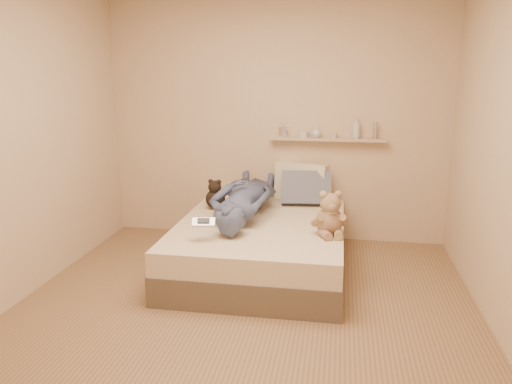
% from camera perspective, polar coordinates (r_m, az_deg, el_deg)
% --- Properties ---
extents(room, '(3.80, 3.80, 3.80)m').
position_cam_1_polar(room, '(3.47, -1.82, 5.50)').
color(room, olive).
rests_on(room, ground).
extents(bed, '(1.50, 1.90, 0.45)m').
position_cam_1_polar(bed, '(4.63, 0.59, -6.12)').
color(bed, brown).
rests_on(bed, floor).
extents(game_console, '(0.19, 0.11, 0.06)m').
position_cam_1_polar(game_console, '(4.03, -6.01, -3.43)').
color(game_console, '#ABAEB2').
rests_on(game_console, bed).
extents(teddy_bear, '(0.31, 0.31, 0.39)m').
position_cam_1_polar(teddy_bear, '(4.21, 8.44, -2.81)').
color(teddy_bear, '#9F7957').
rests_on(teddy_bear, bed).
extents(dark_plush, '(0.20, 0.20, 0.30)m').
position_cam_1_polar(dark_plush, '(4.98, -4.68, -0.45)').
color(dark_plush, black).
rests_on(dark_plush, bed).
extents(pillow_cream, '(0.58, 0.34, 0.41)m').
position_cam_1_polar(pillow_cream, '(5.27, 5.21, 1.12)').
color(pillow_cream, beige).
rests_on(pillow_cream, bed).
extents(pillow_grey, '(0.52, 0.32, 0.37)m').
position_cam_1_polar(pillow_grey, '(5.14, 5.75, 0.43)').
color(pillow_grey, slate).
rests_on(pillow_grey, bed).
extents(person, '(0.56, 1.51, 0.36)m').
position_cam_1_polar(person, '(4.72, -1.40, -0.57)').
color(person, '#484D72').
rests_on(person, bed).
extents(wall_shelf, '(1.20, 0.12, 0.03)m').
position_cam_1_polar(wall_shelf, '(5.26, 8.17, 5.99)').
color(wall_shelf, tan).
rests_on(wall_shelf, wall_back).
extents(shelf_bottles, '(1.01, 0.13, 0.21)m').
position_cam_1_polar(shelf_bottles, '(5.25, 8.09, 6.95)').
color(shelf_bottles, silver).
rests_on(shelf_bottles, wall_shelf).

